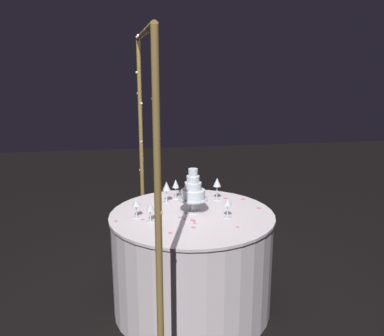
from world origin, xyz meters
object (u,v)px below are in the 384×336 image
object	(u,v)px
tiered_cake	(193,191)
wine_glass_4	(136,204)
main_table	(192,262)
wine_glass_3	(228,203)
wine_glass_0	(176,185)
wine_glass_2	(194,184)
decorative_arch	(146,137)
wine_glass_5	(150,207)
wine_glass_1	(167,187)
wine_glass_6	(217,183)

from	to	relation	value
tiered_cake	wine_glass_4	size ratio (longest dim) A/B	2.40
main_table	wine_glass_3	bearing A→B (deg)	-112.73
tiered_cake	wine_glass_0	bearing A→B (deg)	14.13
tiered_cake	wine_glass_2	bearing A→B (deg)	-11.13
decorative_arch	main_table	xyz separation A→B (m)	(-0.00, -0.32, -0.97)
wine_glass_0	wine_glass_5	bearing A→B (deg)	153.99
main_table	wine_glass_4	distance (m)	0.63
wine_glass_0	wine_glass_4	size ratio (longest dim) A/B	1.13
wine_glass_0	wine_glass_1	world-z (taller)	wine_glass_1
wine_glass_6	main_table	bearing A→B (deg)	139.93
main_table	tiered_cake	world-z (taller)	tiered_cake
wine_glass_3	wine_glass_2	bearing A→B (deg)	21.31
wine_glass_0	wine_glass_5	xyz separation A→B (m)	(-0.49, 0.24, -0.01)
wine_glass_2	wine_glass_4	size ratio (longest dim) A/B	1.19
main_table	wine_glass_0	distance (m)	0.64
decorative_arch	wine_glass_3	xyz separation A→B (m)	(-0.10, -0.56, -0.47)
wine_glass_2	main_table	bearing A→B (deg)	167.93
tiered_cake	wine_glass_3	distance (m)	0.28
tiered_cake	wine_glass_4	distance (m)	0.42
wine_glass_0	wine_glass_5	size ratio (longest dim) A/B	1.11
decorative_arch	wine_glass_1	bearing A→B (deg)	-28.85
wine_glass_4	tiered_cake	bearing A→B (deg)	-83.93
decorative_arch	wine_glass_2	size ratio (longest dim) A/B	12.44
decorative_arch	tiered_cake	size ratio (longest dim) A/B	6.18
wine_glass_4	wine_glass_0	bearing A→B (deg)	-40.30
main_table	wine_glass_1	distance (m)	0.61
wine_glass_3	wine_glass_5	bearing A→B (deg)	89.52
decorative_arch	wine_glass_5	bearing A→B (deg)	-174.43
main_table	wine_glass_3	world-z (taller)	wine_glass_3
decorative_arch	tiered_cake	distance (m)	0.53
wine_glass_0	wine_glass_4	bearing A→B (deg)	139.70
decorative_arch	wine_glass_2	world-z (taller)	decorative_arch
decorative_arch	wine_glass_6	xyz separation A→B (m)	(0.29, -0.57, -0.44)
wine_glass_1	decorative_arch	bearing A→B (deg)	151.15
wine_glass_2	wine_glass_5	distance (m)	0.58
wine_glass_0	wine_glass_6	distance (m)	0.34
wine_glass_4	main_table	bearing A→B (deg)	-89.79
decorative_arch	tiered_cake	world-z (taller)	decorative_arch
main_table	wine_glass_5	xyz separation A→B (m)	(-0.10, 0.31, 0.49)
wine_glass_0	wine_glass_3	xyz separation A→B (m)	(-0.49, -0.32, -0.01)
wine_glass_1	wine_glass_3	bearing A→B (deg)	-134.91
wine_glass_0	decorative_arch	bearing A→B (deg)	147.53
main_table	decorative_arch	bearing A→B (deg)	89.78
wine_glass_0	wine_glass_2	distance (m)	0.15
decorative_arch	wine_glass_3	distance (m)	0.74
tiered_cake	wine_glass_6	world-z (taller)	tiered_cake
main_table	wine_glass_2	size ratio (longest dim) A/B	7.34
decorative_arch	wine_glass_3	bearing A→B (deg)	-100.38
wine_glass_3	wine_glass_5	world-z (taller)	wine_glass_3
wine_glass_1	wine_glass_4	size ratio (longest dim) A/B	1.21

